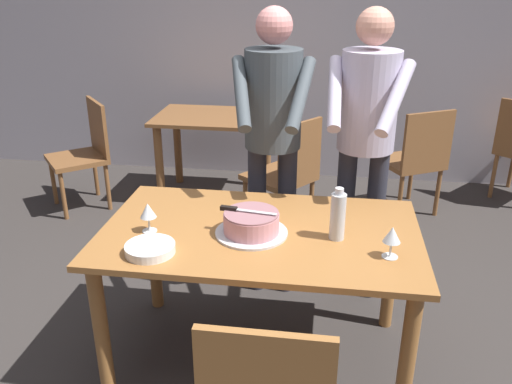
{
  "coord_description": "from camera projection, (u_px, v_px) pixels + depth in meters",
  "views": [
    {
      "loc": [
        0.3,
        -2.22,
        1.9
      ],
      "look_at": [
        -0.03,
        0.1,
        0.9
      ],
      "focal_mm": 37.08,
      "sensor_mm": 36.0,
      "label": 1
    }
  ],
  "objects": [
    {
      "name": "ground_plane",
      "position": [
        260.0,
        356.0,
        2.81
      ],
      "size": [
        14.0,
        14.0,
        0.0
      ],
      "primitive_type": "plane",
      "color": "#383330"
    },
    {
      "name": "back_wall",
      "position": [
        302.0,
        34.0,
        4.82
      ],
      "size": [
        10.0,
        0.12,
        2.7
      ],
      "primitive_type": "cube",
      "color": "#ADA8B2",
      "rests_on": "ground_plane"
    },
    {
      "name": "main_dining_table",
      "position": [
        260.0,
        250.0,
        2.56
      ],
      "size": [
        1.51,
        0.9,
        0.75
      ],
      "color": "#9E6633",
      "rests_on": "ground_plane"
    },
    {
      "name": "cake_on_platter",
      "position": [
        251.0,
        224.0,
        2.46
      ],
      "size": [
        0.34,
        0.34,
        0.11
      ],
      "color": "silver",
      "rests_on": "main_dining_table"
    },
    {
      "name": "cake_knife",
      "position": [
        237.0,
        209.0,
        2.45
      ],
      "size": [
        0.27,
        0.06,
        0.02
      ],
      "color": "silver",
      "rests_on": "cake_on_platter"
    },
    {
      "name": "plate_stack",
      "position": [
        150.0,
        249.0,
        2.3
      ],
      "size": [
        0.22,
        0.22,
        0.04
      ],
      "color": "white",
      "rests_on": "main_dining_table"
    },
    {
      "name": "wine_glass_near",
      "position": [
        148.0,
        211.0,
        2.46
      ],
      "size": [
        0.08,
        0.08,
        0.14
      ],
      "color": "silver",
      "rests_on": "main_dining_table"
    },
    {
      "name": "wine_glass_far",
      "position": [
        392.0,
        236.0,
        2.24
      ],
      "size": [
        0.08,
        0.08,
        0.14
      ],
      "color": "silver",
      "rests_on": "main_dining_table"
    },
    {
      "name": "water_bottle",
      "position": [
        338.0,
        216.0,
        2.39
      ],
      "size": [
        0.07,
        0.07,
        0.25
      ],
      "color": "silver",
      "rests_on": "main_dining_table"
    },
    {
      "name": "person_cutting_cake",
      "position": [
        273.0,
        126.0,
        2.99
      ],
      "size": [
        0.47,
        0.56,
        1.72
      ],
      "color": "#2D2D38",
      "rests_on": "ground_plane"
    },
    {
      "name": "person_standing_beside",
      "position": [
        366.0,
        128.0,
        2.95
      ],
      "size": [
        0.46,
        0.57,
        1.72
      ],
      "color": "#2D2D38",
      "rests_on": "ground_plane"
    },
    {
      "name": "background_table",
      "position": [
        215.0,
        134.0,
        4.57
      ],
      "size": [
        1.0,
        0.7,
        0.74
      ],
      "color": "brown",
      "rests_on": "ground_plane"
    },
    {
      "name": "background_chair_1",
      "position": [
        415.0,
        158.0,
        4.25
      ],
      "size": [
        0.6,
        0.6,
        0.9
      ],
      "color": "brown",
      "rests_on": "ground_plane"
    },
    {
      "name": "background_chair_2",
      "position": [
        286.0,
        172.0,
        3.96
      ],
      "size": [
        0.62,
        0.62,
        0.9
      ],
      "color": "brown",
      "rests_on": "ground_plane"
    },
    {
      "name": "background_chair_3",
      "position": [
        85.0,
        151.0,
        4.42
      ],
      "size": [
        0.62,
        0.62,
        0.9
      ],
      "color": "brown",
      "rests_on": "ground_plane"
    }
  ]
}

